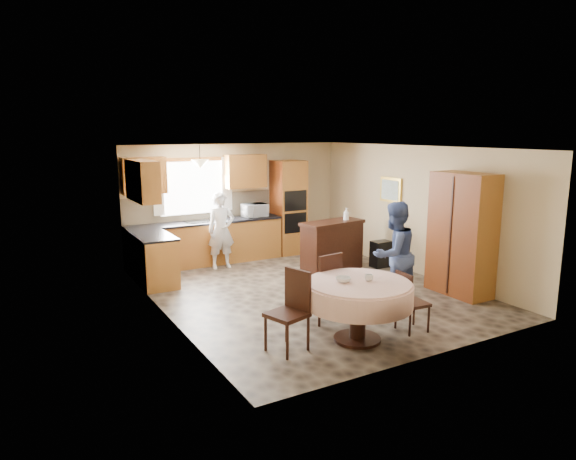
# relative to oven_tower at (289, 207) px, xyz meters

# --- Properties ---
(floor) EXTENTS (5.00, 6.00, 0.01)m
(floor) POSITION_rel_oven_tower_xyz_m (-1.15, -2.69, -1.06)
(floor) COLOR #6E5F4D
(floor) RESTS_ON ground
(ceiling) EXTENTS (5.00, 6.00, 0.01)m
(ceiling) POSITION_rel_oven_tower_xyz_m (-1.15, -2.69, 1.44)
(ceiling) COLOR white
(ceiling) RESTS_ON wall_back
(wall_back) EXTENTS (5.00, 0.02, 2.50)m
(wall_back) POSITION_rel_oven_tower_xyz_m (-1.15, 0.31, 0.19)
(wall_back) COLOR tan
(wall_back) RESTS_ON floor
(wall_front) EXTENTS (5.00, 0.02, 2.50)m
(wall_front) POSITION_rel_oven_tower_xyz_m (-1.15, -5.69, 0.19)
(wall_front) COLOR tan
(wall_front) RESTS_ON floor
(wall_left) EXTENTS (0.02, 6.00, 2.50)m
(wall_left) POSITION_rel_oven_tower_xyz_m (-3.65, -2.69, 0.19)
(wall_left) COLOR tan
(wall_left) RESTS_ON floor
(wall_right) EXTENTS (0.02, 6.00, 2.50)m
(wall_right) POSITION_rel_oven_tower_xyz_m (1.35, -2.69, 0.19)
(wall_right) COLOR tan
(wall_right) RESTS_ON floor
(window) EXTENTS (1.40, 0.03, 1.10)m
(window) POSITION_rel_oven_tower_xyz_m (-2.15, 0.29, 0.54)
(window) COLOR white
(window) RESTS_ON wall_back
(curtain_left) EXTENTS (0.22, 0.02, 1.15)m
(curtain_left) POSITION_rel_oven_tower_xyz_m (-2.90, 0.24, 0.59)
(curtain_left) COLOR white
(curtain_left) RESTS_ON wall_back
(curtain_right) EXTENTS (0.22, 0.02, 1.15)m
(curtain_right) POSITION_rel_oven_tower_xyz_m (-1.40, 0.24, 0.59)
(curtain_right) COLOR white
(curtain_right) RESTS_ON wall_back
(base_cab_back) EXTENTS (3.30, 0.60, 0.88)m
(base_cab_back) POSITION_rel_oven_tower_xyz_m (-2.00, 0.01, -0.62)
(base_cab_back) COLOR #C68934
(base_cab_back) RESTS_ON floor
(counter_back) EXTENTS (3.30, 0.64, 0.04)m
(counter_back) POSITION_rel_oven_tower_xyz_m (-2.00, 0.01, -0.16)
(counter_back) COLOR black
(counter_back) RESTS_ON base_cab_back
(base_cab_left) EXTENTS (0.60, 1.20, 0.88)m
(base_cab_left) POSITION_rel_oven_tower_xyz_m (-3.35, -0.89, -0.62)
(base_cab_left) COLOR #C68934
(base_cab_left) RESTS_ON floor
(counter_left) EXTENTS (0.64, 1.20, 0.04)m
(counter_left) POSITION_rel_oven_tower_xyz_m (-3.35, -0.89, -0.16)
(counter_left) COLOR black
(counter_left) RESTS_ON base_cab_left
(backsplash) EXTENTS (3.30, 0.02, 0.55)m
(backsplash) POSITION_rel_oven_tower_xyz_m (-2.00, 0.30, 0.12)
(backsplash) COLOR tan
(backsplash) RESTS_ON wall_back
(wall_cab_left) EXTENTS (0.85, 0.33, 0.72)m
(wall_cab_left) POSITION_rel_oven_tower_xyz_m (-3.20, 0.15, 0.85)
(wall_cab_left) COLOR #A96B2A
(wall_cab_left) RESTS_ON wall_back
(wall_cab_right) EXTENTS (0.90, 0.33, 0.72)m
(wall_cab_right) POSITION_rel_oven_tower_xyz_m (-1.00, 0.15, 0.85)
(wall_cab_right) COLOR #A96B2A
(wall_cab_right) RESTS_ON wall_back
(wall_cab_side) EXTENTS (0.33, 1.20, 0.72)m
(wall_cab_side) POSITION_rel_oven_tower_xyz_m (-3.48, -0.89, 0.85)
(wall_cab_side) COLOR #A96B2A
(wall_cab_side) RESTS_ON wall_left
(oven_tower) EXTENTS (0.66, 0.62, 2.12)m
(oven_tower) POSITION_rel_oven_tower_xyz_m (0.00, 0.00, 0.00)
(oven_tower) COLOR #C68934
(oven_tower) RESTS_ON floor
(oven_upper) EXTENTS (0.56, 0.01, 0.45)m
(oven_upper) POSITION_rel_oven_tower_xyz_m (0.00, -0.31, 0.19)
(oven_upper) COLOR black
(oven_upper) RESTS_ON oven_tower
(oven_lower) EXTENTS (0.56, 0.01, 0.45)m
(oven_lower) POSITION_rel_oven_tower_xyz_m (0.00, -0.31, -0.31)
(oven_lower) COLOR black
(oven_lower) RESTS_ON oven_tower
(pendant) EXTENTS (0.36, 0.36, 0.18)m
(pendant) POSITION_rel_oven_tower_xyz_m (-2.15, -0.19, 1.06)
(pendant) COLOR beige
(pendant) RESTS_ON ceiling
(sideboard) EXTENTS (1.38, 0.73, 0.94)m
(sideboard) POSITION_rel_oven_tower_xyz_m (0.02, -1.73, -0.59)
(sideboard) COLOR black
(sideboard) RESTS_ON floor
(space_heater) EXTENTS (0.40, 0.28, 0.54)m
(space_heater) POSITION_rel_oven_tower_xyz_m (1.05, -2.01, -0.79)
(space_heater) COLOR black
(space_heater) RESTS_ON floor
(cupboard) EXTENTS (0.55, 1.10, 2.09)m
(cupboard) POSITION_rel_oven_tower_xyz_m (1.07, -4.07, -0.01)
(cupboard) COLOR #C68934
(cupboard) RESTS_ON floor
(dining_table) EXTENTS (1.44, 1.44, 0.82)m
(dining_table) POSITION_rel_oven_tower_xyz_m (-1.69, -4.83, -0.42)
(dining_table) COLOR black
(dining_table) RESTS_ON floor
(chair_left) EXTENTS (0.56, 0.56, 1.04)m
(chair_left) POSITION_rel_oven_tower_xyz_m (-2.60, -4.62, -0.49)
(chair_left) COLOR black
(chair_left) RESTS_ON floor
(chair_back) EXTENTS (0.50, 0.50, 1.04)m
(chair_back) POSITION_rel_oven_tower_xyz_m (-1.69, -4.03, -0.49)
(chair_back) COLOR black
(chair_back) RESTS_ON floor
(chair_right) EXTENTS (0.40, 0.40, 0.86)m
(chair_right) POSITION_rel_oven_tower_xyz_m (-0.88, -4.93, -0.58)
(chair_right) COLOR black
(chair_right) RESTS_ON floor
(framed_picture) EXTENTS (0.06, 0.62, 0.51)m
(framed_picture) POSITION_rel_oven_tower_xyz_m (1.32, -1.94, 0.52)
(framed_picture) COLOR gold
(framed_picture) RESTS_ON wall_right
(microwave) EXTENTS (0.53, 0.37, 0.29)m
(microwave) POSITION_rel_oven_tower_xyz_m (-0.88, -0.04, 0.00)
(microwave) COLOR silver
(microwave) RESTS_ON counter_back
(person_sink) EXTENTS (0.60, 0.42, 1.56)m
(person_sink) POSITION_rel_oven_tower_xyz_m (-1.84, -0.45, -0.28)
(person_sink) COLOR silver
(person_sink) RESTS_ON floor
(person_dining) EXTENTS (0.88, 0.72, 1.69)m
(person_dining) POSITION_rel_oven_tower_xyz_m (-0.35, -3.98, -0.21)
(person_dining) COLOR #3A4B7F
(person_dining) RESTS_ON floor
(bowl_sideboard) EXTENTS (0.27, 0.27, 0.05)m
(bowl_sideboard) POSITION_rel_oven_tower_xyz_m (-0.31, -1.73, -0.09)
(bowl_sideboard) COLOR #B2B2B2
(bowl_sideboard) RESTS_ON sideboard
(bottle_sideboard) EXTENTS (0.13, 0.13, 0.31)m
(bottle_sideboard) POSITION_rel_oven_tower_xyz_m (0.35, -1.73, 0.03)
(bottle_sideboard) COLOR silver
(bottle_sideboard) RESTS_ON sideboard
(cup_table) EXTENTS (0.13, 0.13, 0.09)m
(cup_table) POSITION_rel_oven_tower_xyz_m (-1.55, -4.87, -0.20)
(cup_table) COLOR #B2B2B2
(cup_table) RESTS_ON dining_table
(bowl_table) EXTENTS (0.21, 0.21, 0.06)m
(bowl_table) POSITION_rel_oven_tower_xyz_m (-1.88, -4.74, -0.21)
(bowl_table) COLOR #B2B2B2
(bowl_table) RESTS_ON dining_table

